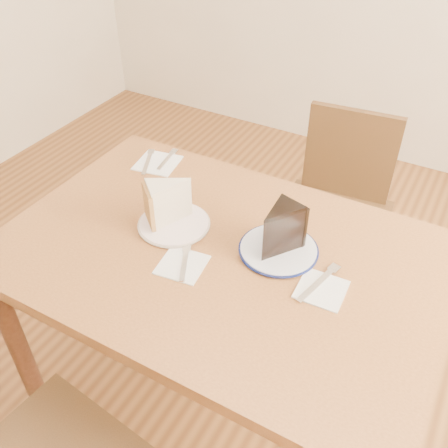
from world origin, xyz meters
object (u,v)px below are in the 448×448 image
at_px(table, 220,276).
at_px(carrot_cake, 171,202).
at_px(plate_cream, 174,224).
at_px(chair_far, 336,210).
at_px(chocolate_cake, 278,232).
at_px(plate_navy, 278,250).

distance_m(table, carrot_cake, 0.25).
bearing_deg(plate_cream, table, -9.55).
bearing_deg(plate_cream, carrot_cake, 134.35).
height_order(table, chair_far, chair_far).
height_order(chair_far, carrot_cake, carrot_cake).
relative_size(carrot_cake, chocolate_cake, 0.99).
bearing_deg(table, plate_cream, 170.45).
bearing_deg(table, carrot_cake, 166.53).
distance_m(plate_cream, plate_navy, 0.31).
relative_size(table, carrot_cake, 9.85).
height_order(chair_far, chocolate_cake, chocolate_cake).
height_order(table, carrot_cake, carrot_cake).
xyz_separation_m(table, plate_navy, (0.14, 0.07, 0.10)).
distance_m(plate_navy, carrot_cake, 0.33).
xyz_separation_m(plate_cream, carrot_cake, (-0.02, 0.02, 0.06)).
bearing_deg(chocolate_cake, carrot_cake, 19.13).
bearing_deg(carrot_cake, table, 27.53).
distance_m(table, plate_navy, 0.19).
bearing_deg(chocolate_cake, table, 40.37).
height_order(carrot_cake, chocolate_cake, chocolate_cake).
distance_m(plate_navy, chocolate_cake, 0.07).
height_order(plate_navy, carrot_cake, carrot_cake).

